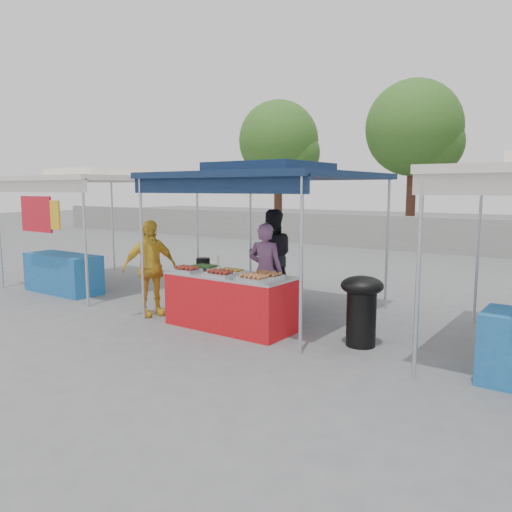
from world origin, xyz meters
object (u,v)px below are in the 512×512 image
Objects in this scene: vendor_woman at (265,271)px; customer_person at (150,268)px; vendor_table at (230,301)px; helper_man at (272,256)px; cooking_pot at (203,262)px; wok_burner at (362,304)px.

vendor_woman is 1.96m from customer_person.
customer_person is at bearing 14.74° from vendor_woman.
helper_man is (-0.47, 1.86, 0.46)m from vendor_table.
vendor_table is at bearing 67.43° from helper_man.
vendor_table is at bearing -23.10° from cooking_pot.
customer_person is (-1.59, -0.16, 0.39)m from vendor_table.
helper_man is at bearing 75.31° from cooking_pot.
helper_man reaches higher than vendor_woman.
vendor_woman reaches higher than wok_burner.
customer_person is at bearing -144.08° from cooking_pot.
helper_man is (0.39, 1.49, -0.03)m from cooking_pot.
helper_man is 2.31m from customer_person.
vendor_table is at bearing -174.50° from wok_burner.
wok_burner is at bearing 150.84° from vendor_woman.
wok_burner is 0.62× the size of vendor_woman.
vendor_table is 1.97m from helper_man.
helper_man reaches higher than vendor_table.
customer_person is at bearing 24.30° from helper_man.
helper_man is at bearing 144.19° from wok_burner.
wok_burner is at bearing -59.54° from customer_person.
customer_person is (-0.73, -0.53, -0.10)m from cooking_pot.
vendor_woman is (0.10, 0.82, 0.37)m from vendor_table.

